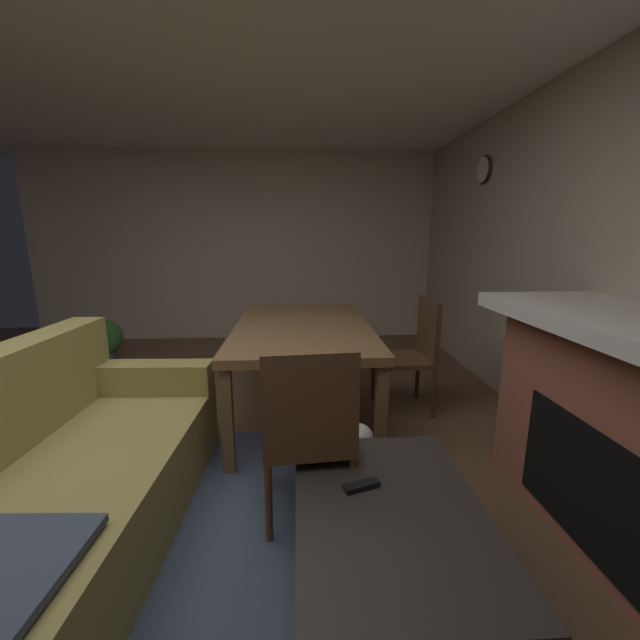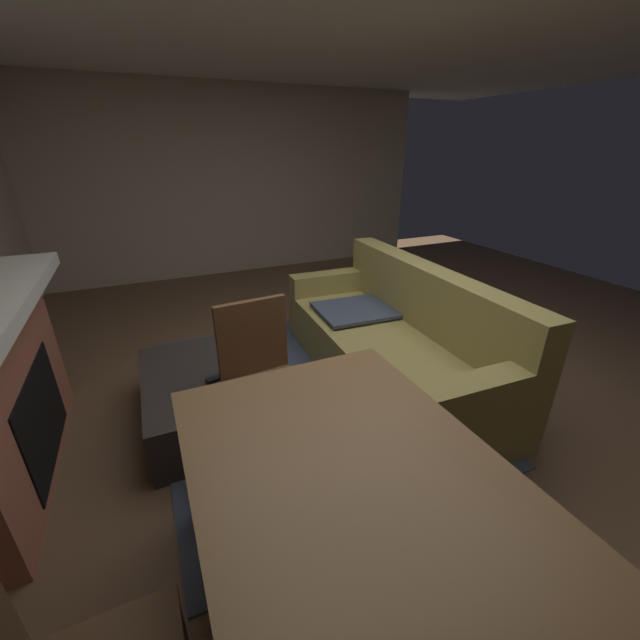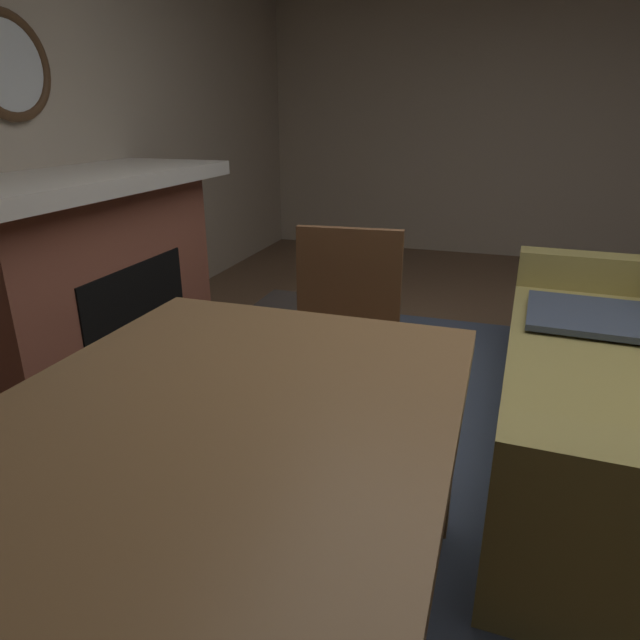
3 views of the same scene
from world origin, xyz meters
TOP-DOWN VIEW (x-y plane):
  - floor at (0.00, 0.00)m, footprint 9.15×9.15m
  - wall_left at (-3.81, 0.00)m, footprint 0.12×5.68m
  - area_rug at (-0.34, -0.38)m, footprint 2.60×2.00m
  - couch at (-0.26, 0.40)m, footprint 2.27×0.98m
  - ottoman_coffee_table at (-0.34, -1.09)m, footprint 1.08×0.75m
  - tv_remote at (-0.22, -0.99)m, footprint 0.10×0.17m
  - dining_table at (1.33, -0.76)m, footprint 1.81×1.05m
  - dining_chair_west at (0.04, -0.77)m, footprint 0.48×0.48m
  - small_dog at (0.47, -1.02)m, footprint 0.48×0.36m

SIDE VIEW (x-z plane):
  - floor at x=0.00m, z-range 0.00..0.00m
  - area_rug at x=-0.34m, z-range 0.00..0.01m
  - ottoman_coffee_table at x=-0.34m, z-range 0.00..0.36m
  - small_dog at x=0.47m, z-range 0.03..0.35m
  - couch at x=-0.26m, z-range -0.14..0.77m
  - tv_remote at x=-0.22m, z-range 0.36..0.39m
  - dining_chair_west at x=0.04m, z-range 0.06..0.99m
  - dining_table at x=1.33m, z-range 0.30..1.04m
  - wall_left at x=-3.81m, z-range 0.00..2.53m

